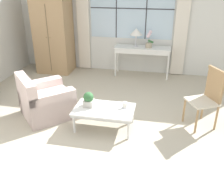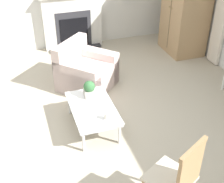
{
  "view_description": "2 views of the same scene",
  "coord_description": "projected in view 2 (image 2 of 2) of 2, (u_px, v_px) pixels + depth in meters",
  "views": [
    {
      "loc": [
        0.83,
        -3.46,
        2.38
      ],
      "look_at": [
        0.06,
        0.31,
        0.59
      ],
      "focal_mm": 40.0,
      "sensor_mm": 36.0,
      "label": 1
    },
    {
      "loc": [
        3.48,
        -0.78,
        2.98
      ],
      "look_at": [
        0.18,
        0.31,
        0.72
      ],
      "focal_mm": 50.0,
      "sensor_mm": 36.0,
      "label": 2
    }
  ],
  "objects": [
    {
      "name": "coffee_table",
      "position": [
        93.0,
        109.0,
        4.47
      ],
      "size": [
        1.0,
        0.61,
        0.37
      ],
      "color": "silver",
      "rests_on": "ground_plane"
    },
    {
      "name": "pillar_candle",
      "position": [
        107.0,
        116.0,
        4.19
      ],
      "size": [
        0.11,
        0.11,
        0.11
      ],
      "color": "silver",
      "rests_on": "coffee_table"
    },
    {
      "name": "armoire",
      "position": [
        186.0,
        4.0,
        6.3
      ],
      "size": [
        0.96,
        0.74,
        2.04
      ],
      "color": "tan",
      "rests_on": "ground_plane"
    },
    {
      "name": "potted_plant_small",
      "position": [
        89.0,
        89.0,
        4.61
      ],
      "size": [
        0.17,
        0.17,
        0.26
      ],
      "color": "#BCB7AD",
      "rests_on": "coffee_table"
    },
    {
      "name": "side_chair_wooden",
      "position": [
        179.0,
        175.0,
        3.12
      ],
      "size": [
        0.59,
        0.59,
        1.02
      ],
      "color": "beige",
      "rests_on": "ground_plane"
    },
    {
      "name": "armchair_upholstered",
      "position": [
        86.0,
        72.0,
        5.47
      ],
      "size": [
        1.19,
        1.19,
        0.81
      ],
      "color": "beige",
      "rests_on": "ground_plane"
    },
    {
      "name": "ground_plane",
      "position": [
        88.0,
        129.0,
        4.6
      ],
      "size": [
        14.0,
        14.0,
        0.0
      ],
      "primitive_type": "plane",
      "color": "#B2A893"
    },
    {
      "name": "fireplace",
      "position": [
        72.0,
        18.0,
        6.67
      ],
      "size": [
        0.34,
        1.34,
        1.97
      ],
      "color": "#2D2D33",
      "rests_on": "ground_plane"
    }
  ]
}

